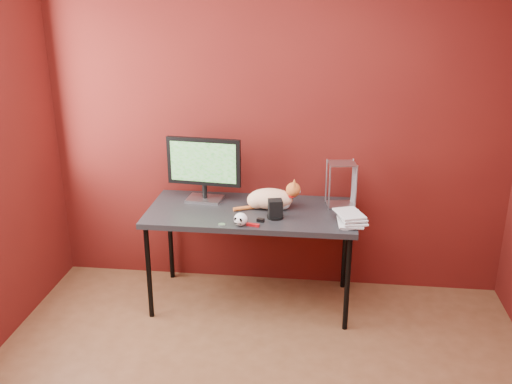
# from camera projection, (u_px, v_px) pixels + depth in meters

# --- Properties ---
(room) EXTENTS (3.52, 3.52, 2.61)m
(room) POSITION_uv_depth(u_px,v_px,m) (246.00, 181.00, 2.59)
(room) COLOR brown
(room) RESTS_ON ground
(desk) EXTENTS (1.50, 0.70, 0.75)m
(desk) POSITION_uv_depth(u_px,v_px,m) (251.00, 216.00, 4.14)
(desk) COLOR black
(desk) RESTS_ON ground
(monitor) EXTENTS (0.56, 0.20, 0.48)m
(monitor) POSITION_uv_depth(u_px,v_px,m) (204.00, 166.00, 4.22)
(monitor) COLOR #B0B1B5
(monitor) RESTS_ON desk
(cat) EXTENTS (0.48, 0.18, 0.23)m
(cat) POSITION_uv_depth(u_px,v_px,m) (271.00, 199.00, 4.12)
(cat) COLOR orange
(cat) RESTS_ON desk
(skull_mug) EXTENTS (0.09, 0.10, 0.09)m
(skull_mug) POSITION_uv_depth(u_px,v_px,m) (241.00, 219.00, 3.84)
(skull_mug) COLOR white
(skull_mug) RESTS_ON desk
(speaker) EXTENTS (0.12, 0.12, 0.13)m
(speaker) POSITION_uv_depth(u_px,v_px,m) (275.00, 210.00, 3.96)
(speaker) COLOR black
(speaker) RESTS_ON desk
(book_stack) EXTENTS (0.23, 0.27, 0.88)m
(book_stack) POSITION_uv_depth(u_px,v_px,m) (343.00, 162.00, 3.74)
(book_stack) COLOR beige
(book_stack) RESTS_ON desk
(wire_rack) EXTENTS (0.21, 0.18, 0.33)m
(wire_rack) POSITION_uv_depth(u_px,v_px,m) (341.00, 184.00, 4.15)
(wire_rack) COLOR #B0B1B5
(wire_rack) RESTS_ON desk
(pocket_knife) EXTENTS (0.09, 0.04, 0.02)m
(pocket_knife) POSITION_uv_depth(u_px,v_px,m) (253.00, 225.00, 3.85)
(pocket_knife) COLOR #B40D13
(pocket_knife) RESTS_ON desk
(black_gadget) EXTENTS (0.06, 0.04, 0.02)m
(black_gadget) POSITION_uv_depth(u_px,v_px,m) (261.00, 220.00, 3.92)
(black_gadget) COLOR black
(black_gadget) RESTS_ON desk
(washer) EXTENTS (0.05, 0.05, 0.00)m
(washer) POSITION_uv_depth(u_px,v_px,m) (222.00, 224.00, 3.87)
(washer) COLOR #B0B1B5
(washer) RESTS_ON desk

